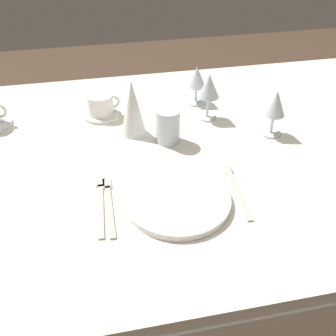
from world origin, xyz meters
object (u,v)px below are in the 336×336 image
object	(u,v)px
dinner_plate	(178,200)
fork_outer	(109,204)
wine_glass_centre	(209,88)
wine_glass_left	(275,105)
wine_glass_right	(197,79)
napkin_folded	(132,107)
drink_tumbler	(168,128)
fork_inner	(101,203)
coffee_cup_right	(101,104)
spoon_soup	(234,185)

from	to	relation	value
dinner_plate	fork_outer	world-z (taller)	dinner_plate
wine_glass_centre	wine_glass_left	world-z (taller)	wine_glass_centre
wine_glass_left	wine_glass_right	distance (m)	0.31
napkin_folded	drink_tumbler	bearing A→B (deg)	-34.28
wine_glass_right	wine_glass_centre	bearing A→B (deg)	-85.24
fork_inner	wine_glass_centre	size ratio (longest dim) A/B	1.46
wine_glass_left	drink_tumbler	distance (m)	0.33
dinner_plate	fork_outer	bearing A→B (deg)	170.35
wine_glass_centre	wine_glass_left	bearing A→B (deg)	-39.28
wine_glass_centre	napkin_folded	world-z (taller)	napkin_folded
fork_outer	wine_glass_left	xyz separation A→B (m)	(0.52, 0.23, 0.10)
coffee_cup_right	drink_tumbler	bearing A→B (deg)	-46.73
fork_outer	drink_tumbler	xyz separation A→B (m)	(0.20, 0.25, 0.04)
dinner_plate	coffee_cup_right	size ratio (longest dim) A/B	2.42
fork_inner	drink_tumbler	distance (m)	0.33
wine_glass_centre	dinner_plate	bearing A→B (deg)	-115.55
dinner_plate	spoon_soup	xyz separation A→B (m)	(0.16, 0.04, -0.01)
fork_outer	drink_tumbler	bearing A→B (deg)	51.67
wine_glass_right	napkin_folded	xyz separation A→B (m)	(-0.24, -0.16, 0.00)
fork_outer	wine_glass_left	distance (m)	0.58
wine_glass_left	drink_tumbler	world-z (taller)	wine_glass_left
fork_outer	wine_glass_centre	distance (m)	0.52
dinner_plate	fork_inner	xyz separation A→B (m)	(-0.19, 0.04, -0.01)
drink_tumbler	napkin_folded	size ratio (longest dim) A/B	0.58
fork_inner	spoon_soup	size ratio (longest dim) A/B	1.02
spoon_soup	coffee_cup_right	size ratio (longest dim) A/B	2.03
wine_glass_centre	drink_tumbler	xyz separation A→B (m)	(-0.16, -0.11, -0.06)
wine_glass_right	drink_tumbler	xyz separation A→B (m)	(-0.15, -0.22, -0.04)
wine_glass_centre	wine_glass_right	bearing A→B (deg)	94.76
dinner_plate	wine_glass_right	bearing A→B (deg)	70.54
wine_glass_centre	napkin_folded	xyz separation A→B (m)	(-0.25, -0.05, -0.02)
dinner_plate	wine_glass_centre	distance (m)	0.45
wine_glass_right	wine_glass_left	bearing A→B (deg)	-54.71
dinner_plate	wine_glass_centre	size ratio (longest dim) A/B	1.72
spoon_soup	wine_glass_left	bearing A→B (deg)	48.57
wine_glass_right	spoon_soup	bearing A→B (deg)	-92.20
drink_tumbler	napkin_folded	distance (m)	0.12
wine_glass_left	wine_glass_centre	bearing A→B (deg)	140.72
dinner_plate	wine_glass_right	size ratio (longest dim) A/B	1.98
wine_glass_centre	drink_tumbler	bearing A→B (deg)	-144.20
fork_inner	wine_glass_right	xyz separation A→B (m)	(0.37, 0.47, 0.09)
dinner_plate	coffee_cup_right	xyz separation A→B (m)	(-0.15, 0.48, 0.03)
fork_outer	wine_glass_centre	size ratio (longest dim) A/B	1.43
fork_outer	coffee_cup_right	size ratio (longest dim) A/B	2.01
wine_glass_right	napkin_folded	world-z (taller)	napkin_folded
dinner_plate	wine_glass_centre	xyz separation A→B (m)	(0.19, 0.39, 0.10)
fork_outer	fork_inner	size ratio (longest dim) A/B	0.97
dinner_plate	wine_glass_right	world-z (taller)	wine_glass_right
spoon_soup	coffee_cup_right	xyz separation A→B (m)	(-0.31, 0.44, 0.04)
fork_outer	wine_glass_left	size ratio (longest dim) A/B	1.49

